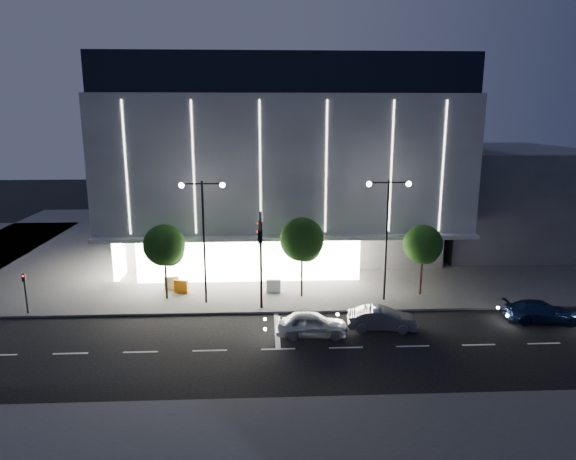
# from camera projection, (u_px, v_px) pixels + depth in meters

# --- Properties ---
(ground) EXTENTS (160.00, 160.00, 0.00)m
(ground) POSITION_uv_depth(u_px,v_px,m) (245.00, 339.00, 31.48)
(ground) COLOR black
(ground) RESTS_ON ground
(sidewalk_museum) EXTENTS (70.00, 40.00, 0.15)m
(sidewalk_museum) POSITION_uv_depth(u_px,v_px,m) (299.00, 242.00, 55.07)
(sidewalk_museum) COLOR #474747
(sidewalk_museum) RESTS_ON ground
(museum) EXTENTS (30.00, 25.80, 18.00)m
(museum) POSITION_uv_depth(u_px,v_px,m) (281.00, 157.00, 51.29)
(museum) COLOR #4C4C51
(museum) RESTS_ON ground
(annex_building) EXTENTS (16.00, 20.00, 10.00)m
(annex_building) POSITION_uv_depth(u_px,v_px,m) (495.00, 195.00, 54.95)
(annex_building) COLOR #4C4C51
(annex_building) RESTS_ON ground
(traffic_mast) EXTENTS (0.33, 5.89, 7.07)m
(traffic_mast) POSITION_uv_depth(u_px,v_px,m) (261.00, 246.00, 33.66)
(traffic_mast) COLOR black
(traffic_mast) RESTS_ON ground
(street_lamp_west) EXTENTS (3.16, 0.36, 9.00)m
(street_lamp_west) POSITION_uv_depth(u_px,v_px,m) (203.00, 224.00, 35.86)
(street_lamp_west) COLOR black
(street_lamp_west) RESTS_ON ground
(street_lamp_east) EXTENTS (3.16, 0.36, 9.00)m
(street_lamp_east) POSITION_uv_depth(u_px,v_px,m) (387.00, 222.00, 36.46)
(street_lamp_east) COLOR black
(street_lamp_east) RESTS_ON ground
(ped_signal_far) EXTENTS (0.22, 0.24, 3.00)m
(ped_signal_far) POSITION_uv_depth(u_px,v_px,m) (25.00, 289.00, 34.75)
(ped_signal_far) COLOR black
(ped_signal_far) RESTS_ON ground
(tree_left) EXTENTS (3.02, 3.02, 5.72)m
(tree_left) POSITION_uv_depth(u_px,v_px,m) (165.00, 247.00, 37.15)
(tree_left) COLOR black
(tree_left) RESTS_ON ground
(tree_mid) EXTENTS (3.25, 3.25, 6.15)m
(tree_mid) POSITION_uv_depth(u_px,v_px,m) (302.00, 242.00, 37.54)
(tree_mid) COLOR black
(tree_mid) RESTS_ON ground
(tree_right) EXTENTS (2.91, 2.91, 5.51)m
(tree_right) POSITION_uv_depth(u_px,v_px,m) (423.00, 246.00, 38.06)
(tree_right) COLOR black
(tree_right) RESTS_ON ground
(car_lead) EXTENTS (4.49, 1.91, 1.51)m
(car_lead) POSITION_uv_depth(u_px,v_px,m) (312.00, 324.00, 31.80)
(car_lead) COLOR #B6BABF
(car_lead) RESTS_ON ground
(car_second) EXTENTS (4.51, 2.02, 1.44)m
(car_second) POSITION_uv_depth(u_px,v_px,m) (382.00, 319.00, 32.71)
(car_second) COLOR #999BA0
(car_second) RESTS_ON ground
(car_third) EXTENTS (4.88, 2.37, 1.37)m
(car_third) POSITION_uv_depth(u_px,v_px,m) (541.00, 312.00, 33.99)
(car_third) COLOR navy
(car_third) RESTS_ON ground
(barrier_a) EXTENTS (1.12, 0.59, 1.00)m
(barrier_a) POSITION_uv_depth(u_px,v_px,m) (181.00, 287.00, 39.03)
(barrier_a) COLOR orange
(barrier_a) RESTS_ON sidewalk_museum
(barrier_b) EXTENTS (1.12, 0.34, 1.00)m
(barrier_b) POSITION_uv_depth(u_px,v_px,m) (172.00, 283.00, 39.87)
(barrier_b) COLOR silver
(barrier_b) RESTS_ON sidewalk_museum
(barrier_d) EXTENTS (1.11, 0.32, 1.00)m
(barrier_d) POSITION_uv_depth(u_px,v_px,m) (274.00, 286.00, 39.16)
(barrier_d) COLOR white
(barrier_d) RESTS_ON sidewalk_museum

